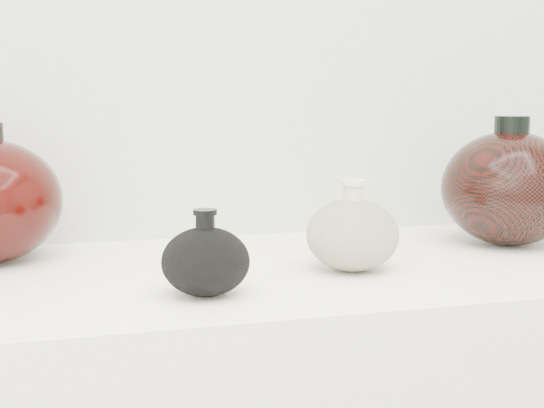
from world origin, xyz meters
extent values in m
cube|color=white|center=(0.00, 0.95, 0.89)|extent=(1.20, 0.50, 0.03)
ellipsoid|color=black|center=(-0.10, 0.82, 0.94)|extent=(0.12, 0.12, 0.08)
cylinder|color=black|center=(-0.10, 0.82, 0.99)|extent=(0.03, 0.03, 0.02)
cylinder|color=black|center=(-0.10, 0.82, 1.00)|extent=(0.03, 0.03, 0.01)
ellipsoid|color=#C1B59B|center=(0.12, 0.90, 0.95)|extent=(0.13, 0.13, 0.10)
cylinder|color=beige|center=(0.12, 0.90, 1.01)|extent=(0.03, 0.03, 0.03)
cylinder|color=beige|center=(0.12, 0.90, 1.02)|extent=(0.04, 0.04, 0.01)
ellipsoid|color=black|center=(0.42, 1.00, 0.99)|extent=(0.26, 0.26, 0.18)
cylinder|color=black|center=(0.42, 1.00, 1.09)|extent=(0.07, 0.07, 0.03)
camera|label=1|loc=(-0.26, -0.04, 1.14)|focal=50.00mm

